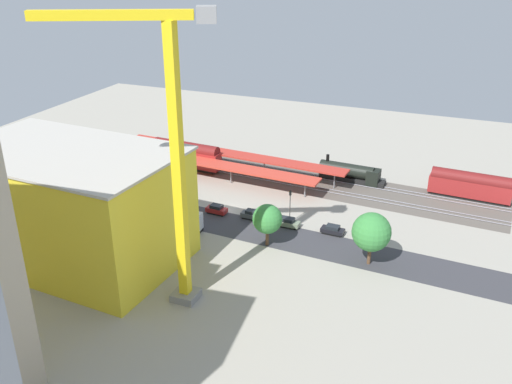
# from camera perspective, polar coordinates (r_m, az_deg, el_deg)

# --- Properties ---
(ground_plane) EXTENTS (167.59, 167.59, 0.00)m
(ground_plane) POSITION_cam_1_polar(r_m,az_deg,el_deg) (110.53, -2.86, -1.82)
(ground_plane) COLOR #9E998C
(ground_plane) RESTS_ON ground
(rail_bed) EXTENTS (105.44, 20.93, 0.01)m
(rail_bed) POSITION_cam_1_polar(r_m,az_deg,el_deg) (127.64, 0.94, 1.89)
(rail_bed) COLOR #5B544C
(rail_bed) RESTS_ON ground
(street_asphalt) EXTENTS (105.11, 15.66, 0.01)m
(street_asphalt) POSITION_cam_1_polar(r_m,az_deg,el_deg) (105.99, -4.12, -3.06)
(street_asphalt) COLOR #38383D
(street_asphalt) RESTS_ON ground
(track_rails) EXTENTS (104.54, 14.52, 0.12)m
(track_rails) POSITION_cam_1_polar(r_m,az_deg,el_deg) (127.58, 0.94, 1.96)
(track_rails) COLOR #9E9EA8
(track_rails) RESTS_ON ground
(platform_canopy_near) EXTENTS (58.06, 8.15, 3.97)m
(platform_canopy_near) POSITION_cam_1_polar(r_m,az_deg,el_deg) (125.54, -6.12, 3.20)
(platform_canopy_near) COLOR #C63D2D
(platform_canopy_near) RESTS_ON ground
(platform_canopy_far) EXTENTS (55.40, 7.66, 4.13)m
(platform_canopy_far) POSITION_cam_1_polar(r_m,az_deg,el_deg) (128.63, -2.51, 3.92)
(platform_canopy_far) COLOR #B73328
(platform_canopy_far) RESTS_ON ground
(locomotive) EXTENTS (14.85, 3.88, 5.33)m
(locomotive) POSITION_cam_1_polar(r_m,az_deg,el_deg) (124.73, 9.82, 1.92)
(locomotive) COLOR black
(locomotive) RESTS_ON ground
(passenger_coach) EXTENTS (16.38, 4.00, 5.79)m
(passenger_coach) POSITION_cam_1_polar(r_m,az_deg,el_deg) (122.23, 21.08, 0.69)
(passenger_coach) COLOR black
(passenger_coach) RESTS_ON ground
(freight_coach_far) EXTENTS (17.38, 4.06, 6.29)m
(freight_coach_far) POSITION_cam_1_polar(r_m,az_deg,el_deg) (131.15, -7.13, 3.88)
(freight_coach_far) COLOR black
(freight_coach_far) RESTS_ON ground
(parked_car_0) EXTENTS (4.32, 2.09, 1.64)m
(parked_car_0) POSITION_cam_1_polar(r_m,az_deg,el_deg) (102.15, 7.86, -3.89)
(parked_car_0) COLOR black
(parked_car_0) RESTS_ON ground
(parked_car_1) EXTENTS (4.74, 1.90, 1.79)m
(parked_car_1) POSITION_cam_1_polar(r_m,az_deg,el_deg) (103.80, 3.21, -3.16)
(parked_car_1) COLOR black
(parked_car_1) RESTS_ON ground
(parked_car_2) EXTENTS (4.30, 1.77, 1.78)m
(parked_car_2) POSITION_cam_1_polar(r_m,az_deg,el_deg) (106.52, -0.40, -2.37)
(parked_car_2) COLOR black
(parked_car_2) RESTS_ON ground
(parked_car_3) EXTENTS (4.18, 2.08, 1.81)m
(parked_car_3) POSITION_cam_1_polar(r_m,az_deg,el_deg) (108.87, -4.06, -1.81)
(parked_car_3) COLOR black
(parked_car_3) RESTS_ON ground
(construction_building) EXTENTS (36.79, 23.83, 18.43)m
(construction_building) POSITION_cam_1_polar(r_m,az_deg,el_deg) (95.42, -18.49, -1.39)
(construction_building) COLOR yellow
(construction_building) RESTS_ON ground
(construction_roof_slab) EXTENTS (37.42, 24.47, 0.40)m
(construction_roof_slab) POSITION_cam_1_polar(r_m,az_deg,el_deg) (91.97, -19.26, 3.91)
(construction_roof_slab) COLOR #B7B2A8
(construction_roof_slab) RESTS_ON construction_building
(tower_crane) EXTENTS (20.94, 10.85, 41.55)m
(tower_crane) POSITION_cam_1_polar(r_m,az_deg,el_deg) (74.18, -8.97, 4.37)
(tower_crane) COLOR gray
(tower_crane) RESTS_ON ground
(box_truck_0) EXTENTS (9.15, 2.58, 3.65)m
(box_truck_0) POSITION_cam_1_polar(r_m,az_deg,el_deg) (103.39, -7.90, -2.86)
(box_truck_0) COLOR black
(box_truck_0) RESTS_ON ground
(street_tree_0) EXTENTS (5.79, 5.79, 8.04)m
(street_tree_0) POSITION_cam_1_polar(r_m,az_deg,el_deg) (109.14, -15.07, -0.06)
(street_tree_0) COLOR brown
(street_tree_0) RESTS_ON ground
(street_tree_1) EXTENTS (6.38, 6.38, 9.10)m
(street_tree_1) POSITION_cam_1_polar(r_m,az_deg,el_deg) (91.52, 11.74, -4.04)
(street_tree_1) COLOR brown
(street_tree_1) RESTS_ON ground
(street_tree_2) EXTENTS (6.23, 6.23, 8.51)m
(street_tree_2) POSITION_cam_1_polar(r_m,az_deg,el_deg) (106.80, -13.08, -0.23)
(street_tree_2) COLOR brown
(street_tree_2) RESTS_ON ground
(street_tree_3) EXTENTS (5.18, 5.18, 7.65)m
(street_tree_3) POSITION_cam_1_polar(r_m,az_deg,el_deg) (95.63, 1.17, -2.79)
(street_tree_3) COLOR brown
(street_tree_3) RESTS_ON ground
(traffic_light) EXTENTS (0.50, 0.36, 6.63)m
(traffic_light) POSITION_cam_1_polar(r_m,az_deg,el_deg) (103.58, 3.51, -1.00)
(traffic_light) COLOR #333333
(traffic_light) RESTS_ON ground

